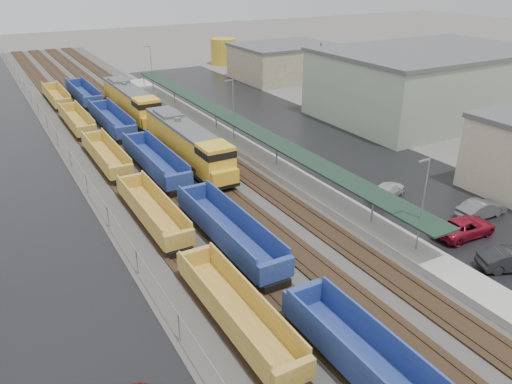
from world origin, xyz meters
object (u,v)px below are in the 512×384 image
Objects in this scene: locomotive_lead at (188,144)px; well_string_blue at (186,191)px; well_string_yellow at (152,211)px; storage_tank at (223,51)px; parked_car_east_c at (388,191)px; locomotive_trail at (131,102)px; parked_car_east_b at (464,227)px; parked_car_east_e at (481,209)px.

locomotive_lead is 0.20× the size of well_string_blue.
locomotive_lead is 0.19× the size of well_string_yellow.
well_string_yellow is 74.93m from storage_tank.
well_string_blue is 18.97m from parked_car_east_c.
parked_car_east_b is (13.36, -46.83, -1.65)m from locomotive_trail.
parked_car_east_b is at bearing -34.36° from well_string_yellow.
locomotive_lead and locomotive_trail have the same top height.
storage_tank is 72.48m from parked_car_east_c.
well_string_blue is at bearing -118.94° from storage_tank.
parked_car_east_c is at bearing -103.79° from storage_tank.
locomotive_lead is at bearing 13.48° from parked_car_east_c.
parked_car_east_b is at bearing -62.65° from locomotive_lead.
locomotive_trail is at bearing 76.06° from well_string_yellow.
locomotive_lead reaches higher than well_string_yellow.
well_string_yellow is at bearing -150.72° from well_string_blue.
locomotive_lead is at bearing -90.00° from locomotive_trail.
parked_car_east_b is (21.36, -14.60, -0.35)m from well_string_yellow.
well_string_yellow is 21.92m from parked_car_east_c.
locomotive_trail is at bearing -4.83° from parked_car_east_c.
locomotive_trail is 3.64× the size of storage_tank.
well_string_blue reaches higher than parked_car_east_c.
well_string_yellow is at bearing 63.98° from parked_car_east_e.
locomotive_lead is at bearing 36.78° from parked_car_east_e.
parked_car_east_b is at bearing -44.14° from well_string_blue.
well_string_yellow is 28.52m from parked_car_east_e.
storage_tank is 80.79m from parked_car_east_b.
parked_car_east_e reaches higher than parked_car_east_c.
well_string_yellow is 19.17× the size of parked_car_east_b.
storage_tank is 1.15× the size of parked_car_east_e.
locomotive_trail is 48.54m from parked_car_east_e.
well_string_blue is at bearing 40.50° from parked_car_east_c.
locomotive_trail is 40.44m from parked_car_east_c.
well_string_yellow is at bearing -120.79° from storage_tank.
parked_car_east_b is (17.36, -16.84, -0.45)m from well_string_blue.
parked_car_east_c is at bearing -15.90° from well_string_yellow.
locomotive_lead is 21.00m from locomotive_trail.
locomotive_trail is at bearing -133.37° from storage_tank.
locomotive_trail is (0.00, 21.00, 0.00)m from locomotive_lead.
storage_tank reaches higher than locomotive_trail.
parked_car_east_e is at bearing -69.05° from locomotive_trail.
well_string_yellow is 25.87m from parked_car_east_b.
parked_car_east_c is (21.08, -6.01, -0.40)m from well_string_yellow.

